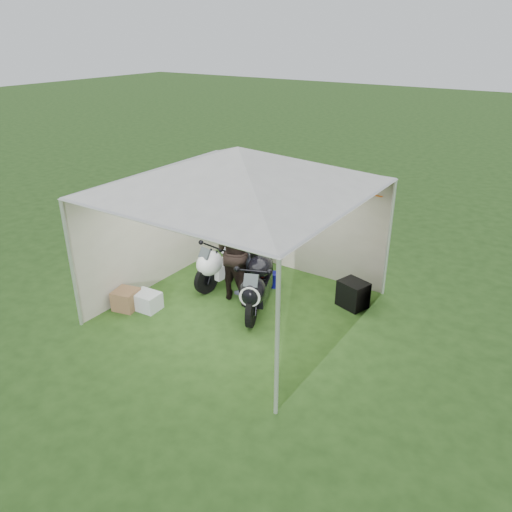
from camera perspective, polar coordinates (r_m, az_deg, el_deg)
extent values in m
plane|color=#284A18|center=(9.32, -1.82, -5.95)|extent=(80.00, 80.00, 0.00)
cylinder|color=silver|center=(8.82, -20.34, -1.00)|extent=(0.06, 0.06, 2.30)
cylinder|color=silver|center=(6.36, 2.44, -9.73)|extent=(0.06, 0.06, 2.30)
cylinder|color=silver|center=(11.40, -4.32, 6.21)|extent=(0.06, 0.06, 2.30)
cylinder|color=silver|center=(9.62, 14.94, 1.86)|extent=(0.06, 0.06, 2.30)
cube|color=beige|center=(10.36, 4.51, 4.28)|extent=(4.00, 0.02, 2.30)
cube|color=beige|center=(10.00, -11.32, 3.09)|extent=(0.02, 4.00, 2.30)
cube|color=beige|center=(7.91, 10.01, -2.76)|extent=(0.02, 4.00, 2.30)
pyramid|color=white|center=(8.29, -2.06, 10.03)|extent=(5.66, 5.66, 0.70)
cube|color=#99A5B7|center=(10.98, -3.03, 9.34)|extent=(0.22, 0.02, 0.28)
cube|color=#99A5B7|center=(10.78, -1.52, 9.08)|extent=(0.22, 0.02, 0.28)
cube|color=#99A5B7|center=(10.59, 0.05, 8.80)|extent=(0.22, 0.01, 0.28)
cube|color=#99A5B7|center=(10.41, 1.68, 8.51)|extent=(0.22, 0.01, 0.28)
cube|color=#99A5B7|center=(11.06, -3.00, 7.84)|extent=(0.22, 0.02, 0.28)
cube|color=#99A5B7|center=(10.87, -1.50, 7.55)|extent=(0.22, 0.01, 0.28)
cube|color=#99A5B7|center=(10.68, 0.05, 7.25)|extent=(0.22, 0.02, 0.28)
cube|color=#99A5B7|center=(10.50, 1.66, 6.93)|extent=(0.22, 0.01, 0.28)
cylinder|color=#D8590C|center=(9.99, 5.59, 8.31)|extent=(3.20, 0.02, 0.02)
cylinder|color=black|center=(9.74, -5.67, -2.67)|extent=(0.17, 0.59, 0.58)
cylinder|color=black|center=(10.61, -0.38, -0.15)|extent=(0.22, 0.60, 0.58)
cube|color=white|center=(10.10, -3.11, -1.05)|extent=(0.45, 0.96, 0.29)
ellipsoid|color=white|center=(9.66, -5.33, -0.84)|extent=(0.51, 0.63, 0.48)
ellipsoid|color=white|center=(10.00, -2.77, 1.13)|extent=(0.50, 0.65, 0.34)
cube|color=black|center=(10.28, -1.28, 1.48)|extent=(0.33, 0.61, 0.14)
cube|color=white|center=(10.47, -0.10, 2.39)|extent=(0.25, 0.32, 0.17)
cube|color=black|center=(10.28, -1.63, 0.48)|extent=(0.17, 0.54, 0.10)
cube|color=#3F474C|center=(9.49, -5.89, 0.31)|extent=(0.25, 0.17, 0.20)
cylinder|color=black|center=(8.65, -0.54, -6.22)|extent=(0.32, 0.60, 0.61)
cylinder|color=black|center=(9.87, 1.21, -2.08)|extent=(0.37, 0.62, 0.61)
cube|color=black|center=(9.17, 0.33, -3.71)|extent=(0.68, 1.02, 0.30)
ellipsoid|color=black|center=(8.57, -0.40, -4.01)|extent=(0.65, 0.74, 0.51)
ellipsoid|color=black|center=(9.07, 0.47, -1.16)|extent=(0.65, 0.75, 0.36)
cube|color=black|center=(9.46, 0.95, -0.44)|extent=(0.47, 0.66, 0.14)
cube|color=black|center=(9.72, 1.32, 0.81)|extent=(0.32, 0.37, 0.18)
cube|color=maroon|center=(9.44, 0.82, -1.65)|extent=(0.30, 0.56, 0.10)
cube|color=#3F474C|center=(8.34, -0.58, -2.81)|extent=(0.28, 0.23, 0.21)
cylinder|color=white|center=(8.38, -0.72, -4.73)|extent=(0.35, 0.15, 0.37)
cube|color=#1312AC|center=(10.03, 1.31, -2.64)|extent=(0.44, 0.36, 0.29)
imported|color=black|center=(9.26, -2.14, 0.61)|extent=(1.03, 0.85, 1.94)
imported|color=slate|center=(9.51, -1.57, 0.30)|extent=(0.44, 0.63, 1.64)
cube|color=black|center=(9.42, 11.02, -4.30)|extent=(0.60, 0.54, 0.50)
cube|color=silver|center=(9.43, -12.38, -5.04)|extent=(0.51, 0.41, 0.32)
cube|color=#87613F|center=(9.52, -14.62, -4.82)|extent=(0.49, 0.49, 0.37)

